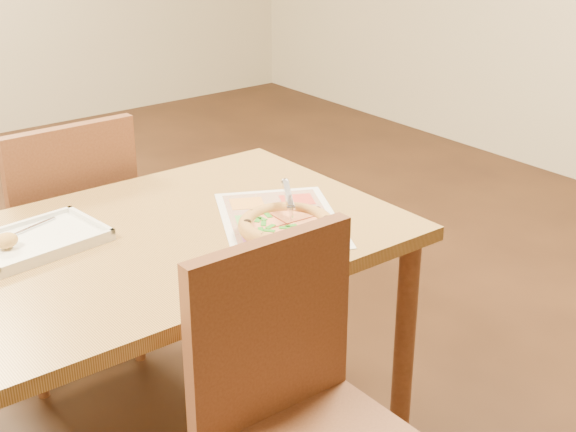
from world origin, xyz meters
TOP-DOWN VIEW (x-y plane):
  - dining_table at (0.00, 0.00)m, footprint 1.30×0.85m
  - chair_near at (0.00, -0.60)m, footprint 0.42×0.42m
  - chair_far at (-0.00, 0.60)m, footprint 0.42×0.42m
  - plate at (0.29, -0.20)m, footprint 0.28×0.28m
  - pizza at (0.28, -0.20)m, footprint 0.26×0.26m
  - pizza_cutter at (0.33, -0.16)m, footprint 0.07×0.12m
  - appetizer_tray at (-0.27, 0.14)m, footprint 0.35×0.26m
  - menu at (0.33, -0.12)m, footprint 0.48×0.54m

SIDE VIEW (x-z plane):
  - chair_near at x=0.00m, z-range 0.33..0.80m
  - chair_far at x=0.00m, z-range 0.33..0.80m
  - dining_table at x=0.00m, z-range 0.27..0.99m
  - menu at x=0.33m, z-range 0.72..0.72m
  - plate at x=0.29m, z-range 0.72..0.73m
  - appetizer_tray at x=-0.27m, z-range 0.70..0.76m
  - pizza at x=0.28m, z-range 0.73..0.77m
  - pizza_cutter at x=0.33m, z-range 0.76..0.84m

